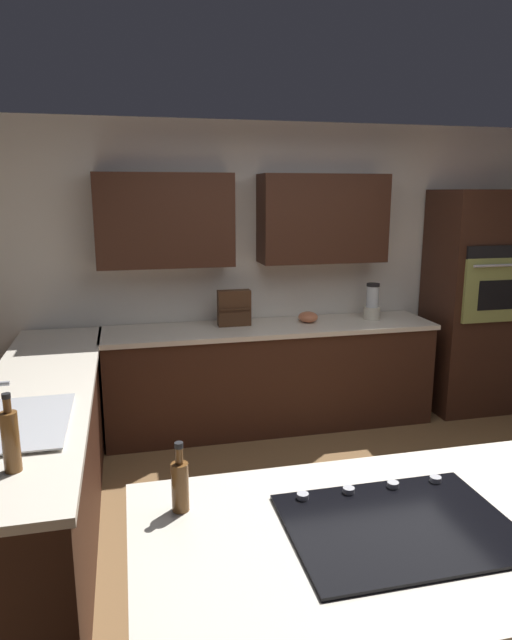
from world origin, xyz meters
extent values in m
plane|color=brown|center=(0.00, 0.00, 0.00)|extent=(14.00, 14.00, 0.00)
cube|color=white|center=(0.00, -2.10, 1.30)|extent=(6.00, 0.10, 2.60)
cube|color=#381E14|center=(-0.40, -1.88, 1.79)|extent=(1.10, 0.34, 0.75)
cube|color=#381E14|center=(0.95, -1.88, 1.79)|extent=(1.10, 0.34, 0.75)
cube|color=#381E14|center=(0.10, -1.72, 0.43)|extent=(2.80, 0.60, 0.86)
cube|color=silver|center=(0.10, -1.72, 0.88)|extent=(2.84, 0.64, 0.04)
cube|color=#381E14|center=(1.82, -0.55, 0.43)|extent=(0.60, 2.90, 0.86)
cube|color=silver|center=(1.82, -0.55, 0.88)|extent=(0.64, 2.94, 0.04)
cube|color=silver|center=(0.42, 1.23, 0.88)|extent=(1.80, 1.02, 0.04)
cube|color=#381E14|center=(-1.85, -1.72, 1.02)|extent=(0.80, 0.60, 2.03)
cube|color=#939E51|center=(-1.85, -1.41, 1.18)|extent=(0.66, 0.03, 0.56)
cube|color=black|center=(-1.85, -1.39, 1.14)|extent=(0.40, 0.01, 0.26)
cube|color=black|center=(-1.85, -1.41, 1.51)|extent=(0.66, 0.02, 0.11)
cylinder|color=silver|center=(-1.85, -1.37, 1.40)|extent=(0.56, 0.02, 0.02)
cube|color=#515456|center=(1.82, -0.14, 0.91)|extent=(0.40, 0.30, 0.02)
cube|color=#515456|center=(1.82, 0.20, 0.91)|extent=(0.40, 0.30, 0.02)
cube|color=#B7BABF|center=(1.82, 0.03, 0.92)|extent=(0.46, 0.70, 0.01)
cube|color=black|center=(0.42, 1.23, 0.91)|extent=(0.76, 0.56, 0.01)
cylinder|color=#B2B2B7|center=(0.15, 1.00, 0.92)|extent=(0.04, 0.04, 0.02)
cylinder|color=#B2B2B7|center=(0.33, 1.00, 0.92)|extent=(0.04, 0.04, 0.02)
cylinder|color=#B2B2B7|center=(0.51, 1.00, 0.92)|extent=(0.04, 0.04, 0.02)
cylinder|color=#B2B2B7|center=(0.69, 1.00, 0.92)|extent=(0.04, 0.04, 0.02)
cylinder|color=beige|center=(-0.85, -1.77, 0.96)|extent=(0.15, 0.15, 0.11)
cylinder|color=silver|center=(-0.85, -1.77, 1.10)|extent=(0.11, 0.11, 0.19)
cylinder|color=black|center=(-0.85, -1.77, 1.21)|extent=(0.12, 0.12, 0.03)
ellipsoid|color=#CC724C|center=(-0.25, -1.77, 0.95)|extent=(0.17, 0.17, 0.09)
cube|color=#472B19|center=(0.40, -1.80, 1.05)|extent=(0.28, 0.10, 0.30)
cube|color=#472B19|center=(0.40, -1.75, 1.05)|extent=(0.26, 0.02, 0.02)
cylinder|color=brown|center=(1.77, 0.51, 1.03)|extent=(0.07, 0.07, 0.25)
cylinder|color=brown|center=(1.77, 0.51, 1.18)|extent=(0.03, 0.03, 0.06)
cylinder|color=black|center=(1.77, 0.51, 1.22)|extent=(0.03, 0.03, 0.02)
cylinder|color=brown|center=(1.13, 0.95, 0.99)|extent=(0.06, 0.06, 0.18)
cylinder|color=brown|center=(1.13, 0.95, 1.11)|extent=(0.03, 0.03, 0.06)
cylinder|color=black|center=(1.13, 0.95, 1.15)|extent=(0.03, 0.03, 0.02)
camera|label=1|loc=(1.29, 2.78, 2.01)|focal=31.56mm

